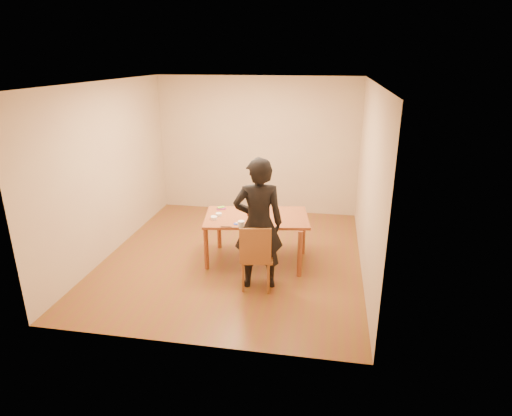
% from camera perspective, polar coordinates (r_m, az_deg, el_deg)
% --- Properties ---
extents(room_shell, '(4.00, 4.50, 2.70)m').
position_cam_1_polar(room_shell, '(6.77, -2.56, 5.10)').
color(room_shell, brown).
rests_on(room_shell, ground).
extents(dining_table, '(1.68, 1.16, 0.04)m').
position_cam_1_polar(dining_table, '(6.50, 0.08, -1.27)').
color(dining_table, brown).
rests_on(dining_table, floor).
extents(dining_chair, '(0.47, 0.47, 0.04)m').
position_cam_1_polar(dining_chair, '(5.88, 0.23, -6.56)').
color(dining_chair, brown).
rests_on(dining_chair, floor).
extents(cake_plate, '(0.26, 0.26, 0.02)m').
position_cam_1_polar(cake_plate, '(6.54, -0.07, -0.85)').
color(cake_plate, red).
rests_on(cake_plate, dining_table).
extents(cake, '(0.20, 0.20, 0.06)m').
position_cam_1_polar(cake, '(6.52, -0.07, -0.51)').
color(cake, white).
rests_on(cake, cake_plate).
extents(frosting_dome, '(0.20, 0.20, 0.03)m').
position_cam_1_polar(frosting_dome, '(6.51, -0.07, -0.14)').
color(frosting_dome, white).
rests_on(frosting_dome, cake).
extents(frosting_tub, '(0.10, 0.10, 0.09)m').
position_cam_1_polar(frosting_tub, '(6.09, -1.98, -2.13)').
color(frosting_tub, white).
rests_on(frosting_tub, dining_table).
extents(frosting_lid, '(0.09, 0.09, 0.01)m').
position_cam_1_polar(frosting_lid, '(6.20, -2.60, -2.12)').
color(frosting_lid, '#1B30B4').
rests_on(frosting_lid, dining_table).
extents(frosting_dollop, '(0.04, 0.04, 0.02)m').
position_cam_1_polar(frosting_dollop, '(6.19, -2.60, -2.01)').
color(frosting_dollop, white).
rests_on(frosting_dollop, frosting_lid).
extents(ramekin_green, '(0.07, 0.07, 0.04)m').
position_cam_1_polar(ramekin_green, '(6.44, -5.71, -1.22)').
color(ramekin_green, white).
rests_on(ramekin_green, dining_table).
extents(ramekin_yellow, '(0.09, 0.09, 0.04)m').
position_cam_1_polar(ramekin_yellow, '(6.52, -4.99, -0.87)').
color(ramekin_yellow, white).
rests_on(ramekin_yellow, dining_table).
extents(ramekin_multi, '(0.09, 0.09, 0.04)m').
position_cam_1_polar(ramekin_multi, '(6.39, -5.62, -1.33)').
color(ramekin_multi, white).
rests_on(ramekin_multi, dining_table).
extents(candy_box_pink, '(0.15, 0.13, 0.02)m').
position_cam_1_polar(candy_box_pink, '(6.80, -4.66, -0.08)').
color(candy_box_pink, '#E937A0').
rests_on(candy_box_pink, dining_table).
extents(candy_box_green, '(0.12, 0.12, 0.02)m').
position_cam_1_polar(candy_box_green, '(6.80, -4.69, 0.09)').
color(candy_box_green, green).
rests_on(candy_box_green, candy_box_pink).
extents(spatula, '(0.16, 0.03, 0.01)m').
position_cam_1_polar(spatula, '(6.10, -4.00, -2.52)').
color(spatula, black).
rests_on(spatula, dining_table).
extents(person, '(0.75, 0.58, 1.84)m').
position_cam_1_polar(person, '(5.73, 0.32, -2.15)').
color(person, black).
rests_on(person, floor).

